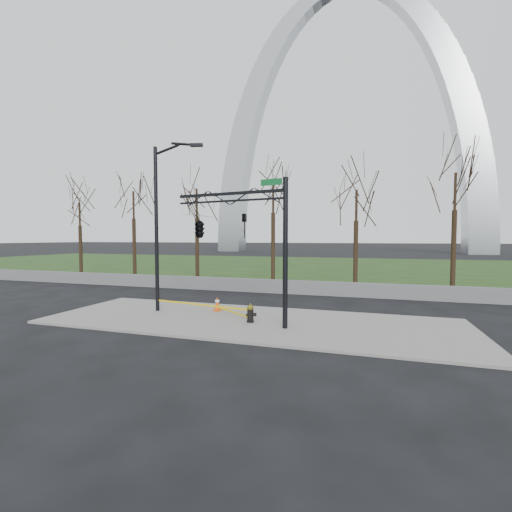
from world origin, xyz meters
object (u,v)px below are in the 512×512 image
(fire_hydrant, at_px, (251,314))
(traffic_cone, at_px, (217,304))
(traffic_signal_mast, at_px, (214,226))
(street_light, at_px, (161,216))

(fire_hydrant, relative_size, traffic_cone, 1.15)
(fire_hydrant, height_order, traffic_cone, fire_hydrant)
(traffic_cone, bearing_deg, traffic_signal_mast, -69.42)
(traffic_signal_mast, bearing_deg, street_light, 171.57)
(traffic_cone, bearing_deg, street_light, -163.11)
(traffic_signal_mast, bearing_deg, fire_hydrant, 9.77)
(traffic_cone, distance_m, traffic_signal_mast, 4.14)
(street_light, height_order, traffic_signal_mast, street_light)
(traffic_cone, height_order, street_light, street_light)
(street_light, relative_size, traffic_signal_mast, 1.37)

